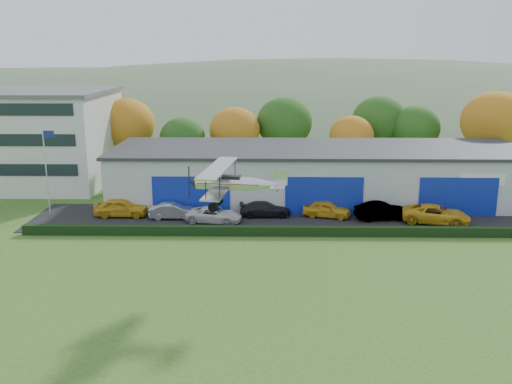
{
  "coord_description": "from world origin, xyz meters",
  "views": [
    {
      "loc": [
        -0.29,
        -27.45,
        14.53
      ],
      "look_at": [
        -0.93,
        10.31,
        5.11
      ],
      "focal_mm": 39.75,
      "sensor_mm": 36.0,
      "label": 1
    }
  ],
  "objects_px": {
    "car_2": "(214,215)",
    "car_5": "(382,211)",
    "car_0": "(121,208)",
    "car_4": "(327,209)",
    "office_block": "(18,137)",
    "car_1": "(173,211)",
    "car_6": "(436,214)",
    "hangar": "(318,173)",
    "flagpole": "(47,163)",
    "biplane": "(233,182)",
    "car_3": "(265,209)"
  },
  "relations": [
    {
      "from": "office_block",
      "to": "car_5",
      "type": "relative_size",
      "value": 4.35
    },
    {
      "from": "car_0",
      "to": "biplane",
      "type": "xyz_separation_m",
      "value": [
        10.97,
        -14.85,
        5.81
      ]
    },
    {
      "from": "car_0",
      "to": "car_5",
      "type": "xyz_separation_m",
      "value": [
        23.29,
        -0.65,
        -0.03
      ]
    },
    {
      "from": "office_block",
      "to": "car_4",
      "type": "distance_m",
      "value": 36.15
    },
    {
      "from": "office_block",
      "to": "car_2",
      "type": "height_order",
      "value": "office_block"
    },
    {
      "from": "car_0",
      "to": "car_5",
      "type": "height_order",
      "value": "car_0"
    },
    {
      "from": "car_3",
      "to": "car_5",
      "type": "distance_m",
      "value": 10.37
    },
    {
      "from": "car_0",
      "to": "office_block",
      "type": "bearing_deg",
      "value": 47.0
    },
    {
      "from": "car_0",
      "to": "car_5",
      "type": "relative_size",
      "value": 1.0
    },
    {
      "from": "office_block",
      "to": "car_5",
      "type": "xyz_separation_m",
      "value": [
        38.03,
        -14.29,
        -4.38
      ]
    },
    {
      "from": "hangar",
      "to": "car_1",
      "type": "bearing_deg",
      "value": -151.68
    },
    {
      "from": "hangar",
      "to": "car_2",
      "type": "height_order",
      "value": "hangar"
    },
    {
      "from": "flagpole",
      "to": "car_2",
      "type": "xyz_separation_m",
      "value": [
        15.15,
        -2.34,
        -4.07
      ]
    },
    {
      "from": "car_6",
      "to": "hangar",
      "type": "bearing_deg",
      "value": 64.07
    },
    {
      "from": "car_5",
      "to": "flagpole",
      "type": "bearing_deg",
      "value": 79.8
    },
    {
      "from": "office_block",
      "to": "car_1",
      "type": "xyz_separation_m",
      "value": [
        19.55,
        -14.27,
        -4.47
      ]
    },
    {
      "from": "car_1",
      "to": "car_5",
      "type": "relative_size",
      "value": 0.89
    },
    {
      "from": "car_1",
      "to": "car_4",
      "type": "distance_m",
      "value": 13.68
    },
    {
      "from": "car_3",
      "to": "biplane",
      "type": "distance_m",
      "value": 16.35
    },
    {
      "from": "car_2",
      "to": "car_6",
      "type": "distance_m",
      "value": 19.21
    },
    {
      "from": "flagpole",
      "to": "car_5",
      "type": "relative_size",
      "value": 1.69
    },
    {
      "from": "car_1",
      "to": "car_4",
      "type": "height_order",
      "value": "car_4"
    },
    {
      "from": "car_1",
      "to": "car_3",
      "type": "bearing_deg",
      "value": -85.53
    },
    {
      "from": "car_5",
      "to": "car_3",
      "type": "bearing_deg",
      "value": 77.32
    },
    {
      "from": "hangar",
      "to": "office_block",
      "type": "xyz_separation_m",
      "value": [
        -33.0,
        7.02,
        2.56
      ]
    },
    {
      "from": "car_0",
      "to": "car_6",
      "type": "relative_size",
      "value": 0.83
    },
    {
      "from": "car_0",
      "to": "car_2",
      "type": "bearing_deg",
      "value": -101.44
    },
    {
      "from": "car_3",
      "to": "hangar",
      "type": "bearing_deg",
      "value": -41.07
    },
    {
      "from": "hangar",
      "to": "car_4",
      "type": "distance_m",
      "value": 6.82
    },
    {
      "from": "flagpole",
      "to": "car_4",
      "type": "height_order",
      "value": "flagpole"
    },
    {
      "from": "hangar",
      "to": "car_1",
      "type": "relative_size",
      "value": 9.6
    },
    {
      "from": "car_0",
      "to": "car_4",
      "type": "relative_size",
      "value": 1.12
    },
    {
      "from": "flagpole",
      "to": "car_2",
      "type": "distance_m",
      "value": 15.86
    },
    {
      "from": "biplane",
      "to": "car_4",
      "type": "bearing_deg",
      "value": 70.82
    },
    {
      "from": "car_1",
      "to": "hangar",
      "type": "bearing_deg",
      "value": -63.32
    },
    {
      "from": "car_1",
      "to": "car_2",
      "type": "height_order",
      "value": "car_1"
    },
    {
      "from": "car_0",
      "to": "car_5",
      "type": "bearing_deg",
      "value": -91.79
    },
    {
      "from": "car_3",
      "to": "car_1",
      "type": "bearing_deg",
      "value": 94.78
    },
    {
      "from": "biplane",
      "to": "flagpole",
      "type": "bearing_deg",
      "value": 146.14
    },
    {
      "from": "office_block",
      "to": "car_0",
      "type": "bearing_deg",
      "value": -42.8
    },
    {
      "from": "car_1",
      "to": "office_block",
      "type": "bearing_deg",
      "value": 52.24
    },
    {
      "from": "office_block",
      "to": "car_6",
      "type": "relative_size",
      "value": 3.61
    },
    {
      "from": "flagpole",
      "to": "car_0",
      "type": "bearing_deg",
      "value": -5.55
    },
    {
      "from": "biplane",
      "to": "car_5",
      "type": "bearing_deg",
      "value": 56.57
    },
    {
      "from": "car_0",
      "to": "biplane",
      "type": "bearing_deg",
      "value": -143.76
    },
    {
      "from": "car_2",
      "to": "car_5",
      "type": "bearing_deg",
      "value": -77.09
    },
    {
      "from": "biplane",
      "to": "car_2",
      "type": "bearing_deg",
      "value": 108.0
    },
    {
      "from": "car_1",
      "to": "car_4",
      "type": "xyz_separation_m",
      "value": [
        13.66,
        0.7,
        0.03
      ]
    },
    {
      "from": "office_block",
      "to": "car_1",
      "type": "relative_size",
      "value": 4.87
    },
    {
      "from": "flagpole",
      "to": "car_4",
      "type": "relative_size",
      "value": 1.88
    }
  ]
}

